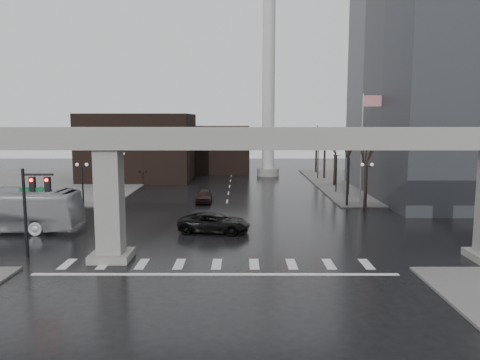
{
  "coord_description": "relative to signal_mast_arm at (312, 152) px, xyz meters",
  "views": [
    {
      "loc": [
        1.53,
        -29.98,
        9.22
      ],
      "look_at": [
        1.48,
        6.18,
        4.5
      ],
      "focal_mm": 35.0,
      "sensor_mm": 36.0,
      "label": 1
    }
  ],
  "objects": [
    {
      "name": "ground",
      "position": [
        -8.99,
        -18.8,
        -5.83
      ],
      "size": [
        160.0,
        160.0,
        0.0
      ],
      "primitive_type": "plane",
      "color": "black",
      "rests_on": "ground"
    },
    {
      "name": "sidewalk_ne",
      "position": [
        17.01,
        17.2,
        -5.75
      ],
      "size": [
        28.0,
        36.0,
        0.15
      ],
      "primitive_type": "cube",
      "color": "slate",
      "rests_on": "ground"
    },
    {
      "name": "sidewalk_nw",
      "position": [
        -34.99,
        17.2,
        -5.75
      ],
      "size": [
        28.0,
        36.0,
        0.15
      ],
      "primitive_type": "cube",
      "color": "slate",
      "rests_on": "ground"
    },
    {
      "name": "elevated_guideway",
      "position": [
        -7.73,
        -18.8,
        1.05
      ],
      "size": [
        48.0,
        2.6,
        8.7
      ],
      "color": "gray",
      "rests_on": "ground"
    },
    {
      "name": "office_tower",
      "position": [
        19.01,
        7.2,
        15.17
      ],
      "size": [
        22.0,
        26.0,
        42.0
      ],
      "primitive_type": "cube",
      "color": "slate",
      "rests_on": "ground"
    },
    {
      "name": "building_far_left",
      "position": [
        -22.99,
        23.2,
        -0.83
      ],
      "size": [
        16.0,
        14.0,
        10.0
      ],
      "primitive_type": "cube",
      "color": "black",
      "rests_on": "ground"
    },
    {
      "name": "building_far_mid",
      "position": [
        -10.99,
        33.2,
        -1.83
      ],
      "size": [
        10.0,
        10.0,
        8.0
      ],
      "primitive_type": "cube",
      "color": "black",
      "rests_on": "ground"
    },
    {
      "name": "smokestack",
      "position": [
        -2.99,
        27.2,
        7.52
      ],
      "size": [
        3.6,
        3.6,
        30.0
      ],
      "color": "#B8B9B4",
      "rests_on": "ground"
    },
    {
      "name": "signal_mast_arm",
      "position": [
        0.0,
        0.0,
        0.0
      ],
      "size": [
        12.12,
        0.43,
        8.0
      ],
      "color": "black",
      "rests_on": "ground"
    },
    {
      "name": "signal_left_pole",
      "position": [
        -21.24,
        -18.3,
        -1.76
      ],
      "size": [
        2.3,
        0.3,
        6.0
      ],
      "color": "black",
      "rests_on": "ground"
    },
    {
      "name": "flagpole_assembly",
      "position": [
        6.3,
        3.2,
        1.7
      ],
      "size": [
        2.06,
        0.12,
        12.0
      ],
      "color": "silver",
      "rests_on": "ground"
    },
    {
      "name": "lamp_right_0",
      "position": [
        4.51,
        -4.8,
        -2.36
      ],
      "size": [
        1.22,
        0.32,
        5.11
      ],
      "color": "black",
      "rests_on": "ground"
    },
    {
      "name": "lamp_right_1",
      "position": [
        4.51,
        9.2,
        -2.36
      ],
      "size": [
        1.22,
        0.32,
        5.11
      ],
      "color": "black",
      "rests_on": "ground"
    },
    {
      "name": "lamp_right_2",
      "position": [
        4.51,
        23.2,
        -2.36
      ],
      "size": [
        1.22,
        0.32,
        5.11
      ],
      "color": "black",
      "rests_on": "ground"
    },
    {
      "name": "lamp_left_0",
      "position": [
        -22.49,
        -4.8,
        -2.36
      ],
      "size": [
        1.22,
        0.32,
        5.11
      ],
      "color": "black",
      "rests_on": "ground"
    },
    {
      "name": "lamp_left_1",
      "position": [
        -22.49,
        9.2,
        -2.36
      ],
      "size": [
        1.22,
        0.32,
        5.11
      ],
      "color": "black",
      "rests_on": "ground"
    },
    {
      "name": "lamp_left_2",
      "position": [
        -22.49,
        23.2,
        -2.36
      ],
      "size": [
        1.22,
        0.32,
        5.11
      ],
      "color": "black",
      "rests_on": "ground"
    },
    {
      "name": "tree_right_0",
      "position": [
        5.54,
        -0.78,
        -3.04
      ],
      "size": [
        1.09,
        1.58,
        7.5
      ],
      "color": "black",
      "rests_on": "ground"
    },
    {
      "name": "tree_right_1",
      "position": [
        5.54,
        7.22,
        -2.98
      ],
      "size": [
        1.09,
        1.61,
        7.67
      ],
      "color": "black",
      "rests_on": "ground"
    },
    {
      "name": "tree_right_2",
      "position": [
        5.54,
        15.22,
        -2.91
      ],
      "size": [
        1.1,
        1.63,
        7.85
      ],
      "color": "black",
      "rests_on": "ground"
    },
    {
      "name": "tree_right_3",
      "position": [
        5.54,
        23.22,
        -2.85
      ],
      "size": [
        1.11,
        1.66,
        8.02
      ],
      "color": "black",
      "rests_on": "ground"
    },
    {
      "name": "tree_right_4",
      "position": [
        5.54,
        31.22,
        -2.79
      ],
      "size": [
        1.12,
        1.69,
        8.19
      ],
      "color": "black",
      "rests_on": "ground"
    },
    {
      "name": "pickup_truck",
      "position": [
        -9.62,
        -11.35,
        -5.02
      ],
      "size": [
        6.19,
        3.57,
        1.62
      ],
      "primitive_type": "imported",
      "rotation": [
        0.0,
        0.0,
        1.41
      ],
      "color": "black",
      "rests_on": "ground"
    },
    {
      "name": "city_bus",
      "position": [
        -27.15,
        -11.04,
        -4.02
      ],
      "size": [
        13.05,
        3.45,
        3.61
      ],
      "primitive_type": "imported",
      "rotation": [
        0.0,
        0.0,
        1.54
      ],
      "color": "#A8A7AC",
      "rests_on": "ground"
    },
    {
      "name": "far_car",
      "position": [
        -11.56,
        2.64,
        -5.1
      ],
      "size": [
        1.76,
        4.29,
        1.46
      ],
      "primitive_type": "imported",
      "rotation": [
        0.0,
        0.0,
        0.01
      ],
      "color": "black",
      "rests_on": "ground"
    }
  ]
}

